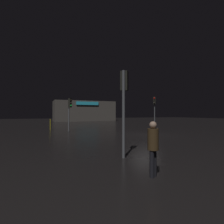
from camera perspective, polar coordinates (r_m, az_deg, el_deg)
ground_plane at (r=16.45m, az=10.72°, el=-7.36°), size 120.00×120.00×0.00m
store_building at (r=47.94m, az=-9.14°, el=0.30°), size 15.92×6.96×5.29m
traffic_signal_main at (r=7.85m, az=4.01°, el=5.99°), size 0.41×0.43×3.88m
traffic_signal_opposite at (r=24.74m, az=13.80°, el=2.26°), size 0.42×0.42×4.27m
traffic_signal_cross_left at (r=19.80m, az=-13.76°, el=1.38°), size 0.42×0.42×3.65m
pedestrian at (r=5.59m, az=13.35°, el=-10.35°), size 0.46×0.46×1.72m
bollard_kerb_a at (r=22.32m, az=-19.64°, el=-3.86°), size 0.09×0.09×1.30m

